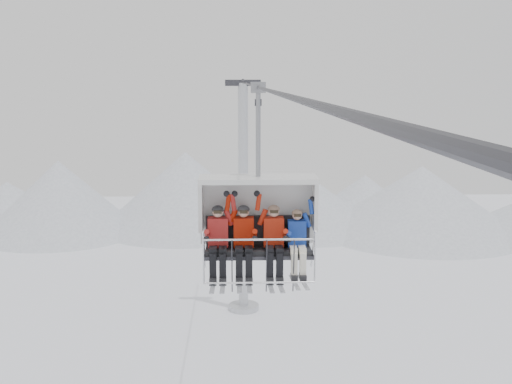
{
  "coord_description": "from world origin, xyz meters",
  "views": [
    {
      "loc": [
        -0.48,
        -14.34,
        13.44
      ],
      "look_at": [
        0.0,
        0.0,
        10.94
      ],
      "focal_mm": 45.0,
      "sensor_mm": 36.0,
      "label": 1
    }
  ],
  "objects_px": {
    "lift_tower_right": "(243,214)",
    "skier_far_left": "(218,239)",
    "skier_far_right": "(297,241)",
    "chairlift_carrier": "(258,214)",
    "skier_center_left": "(244,239)",
    "skier_center_right": "(274,239)"
  },
  "relations": [
    {
      "from": "chairlift_carrier",
      "to": "skier_far_left",
      "type": "distance_m",
      "value": 1.0
    },
    {
      "from": "chairlift_carrier",
      "to": "skier_far_right",
      "type": "bearing_deg",
      "value": -21.5
    },
    {
      "from": "skier_center_left",
      "to": "skier_center_right",
      "type": "height_order",
      "value": "same"
    },
    {
      "from": "lift_tower_right",
      "to": "skier_far_left",
      "type": "height_order",
      "value": "lift_tower_right"
    },
    {
      "from": "skier_far_left",
      "to": "skier_far_right",
      "type": "distance_m",
      "value": 1.64
    },
    {
      "from": "chairlift_carrier",
      "to": "skier_center_right",
      "type": "distance_m",
      "value": 0.64
    },
    {
      "from": "chairlift_carrier",
      "to": "skier_far_left",
      "type": "xyz_separation_m",
      "value": [
        -0.83,
        -0.3,
        -0.47
      ]
    },
    {
      "from": "chairlift_carrier",
      "to": "skier_far_left",
      "type": "relative_size",
      "value": 2.36
    },
    {
      "from": "chairlift_carrier",
      "to": "skier_center_left",
      "type": "height_order",
      "value": "chairlift_carrier"
    },
    {
      "from": "skier_center_right",
      "to": "skier_far_right",
      "type": "relative_size",
      "value": 1.0
    },
    {
      "from": "skier_far_right",
      "to": "skier_center_left",
      "type": "bearing_deg",
      "value": 179.35
    },
    {
      "from": "lift_tower_right",
      "to": "skier_far_left",
      "type": "relative_size",
      "value": 7.99
    },
    {
      "from": "lift_tower_right",
      "to": "chairlift_carrier",
      "type": "xyz_separation_m",
      "value": [
        0.0,
        -23.2,
        4.91
      ]
    },
    {
      "from": "skier_center_right",
      "to": "skier_far_left",
      "type": "bearing_deg",
      "value": 180.0
    },
    {
      "from": "skier_far_left",
      "to": "skier_far_right",
      "type": "xyz_separation_m",
      "value": [
        1.64,
        -0.01,
        -0.04
      ]
    },
    {
      "from": "skier_far_left",
      "to": "skier_far_right",
      "type": "height_order",
      "value": "skier_far_left"
    },
    {
      "from": "skier_center_right",
      "to": "skier_far_right",
      "type": "bearing_deg",
      "value": -1.48
    },
    {
      "from": "chairlift_carrier",
      "to": "skier_center_left",
      "type": "relative_size",
      "value": 2.36
    },
    {
      "from": "skier_center_left",
      "to": "chairlift_carrier",
      "type": "bearing_deg",
      "value": 45.01
    },
    {
      "from": "lift_tower_right",
      "to": "skier_far_left",
      "type": "xyz_separation_m",
      "value": [
        -0.83,
        -23.51,
        4.44
      ]
    },
    {
      "from": "skier_center_left",
      "to": "skier_center_right",
      "type": "bearing_deg",
      "value": 0.0
    },
    {
      "from": "lift_tower_right",
      "to": "skier_center_left",
      "type": "height_order",
      "value": "lift_tower_right"
    }
  ]
}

